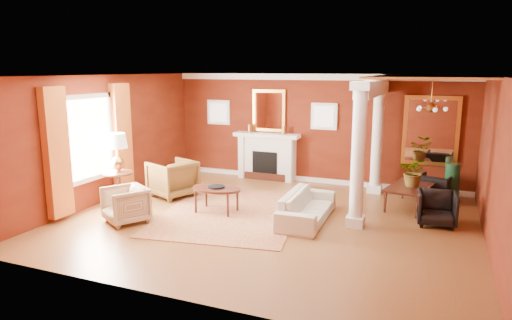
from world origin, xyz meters
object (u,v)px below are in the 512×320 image
at_px(dining_table, 411,190).
at_px(sofa, 307,202).
at_px(armchair_leopard, 172,177).
at_px(side_table, 117,156).
at_px(coffee_table, 216,190).
at_px(armchair_stripe, 125,203).

bearing_deg(dining_table, sofa, 143.98).
bearing_deg(armchair_leopard, side_table, -11.87).
height_order(coffee_table, side_table, side_table).
xyz_separation_m(sofa, side_table, (-4.23, -0.53, 0.73)).
distance_m(sofa, armchair_leopard, 3.54).
xyz_separation_m(armchair_leopard, dining_table, (5.38, 1.17, -0.09)).
distance_m(armchair_leopard, coffee_table, 1.70).
bearing_deg(coffee_table, sofa, 5.31).
xyz_separation_m(armchair_leopard, side_table, (-0.73, -1.06, 0.63)).
bearing_deg(sofa, side_table, 95.70).
height_order(sofa, coffee_table, sofa).
relative_size(armchair_stripe, dining_table, 0.55).
height_order(armchair_leopard, armchair_stripe, armchair_leopard).
xyz_separation_m(armchair_leopard, armchair_stripe, (0.16, -1.98, -0.09)).
bearing_deg(side_table, dining_table, 20.09).
distance_m(sofa, coffee_table, 1.96).
relative_size(side_table, dining_table, 1.14).
height_order(coffee_table, dining_table, dining_table).
bearing_deg(armchair_stripe, sofa, 54.78).
bearing_deg(side_table, armchair_stripe, -45.88).
height_order(sofa, dining_table, dining_table).
bearing_deg(coffee_table, armchair_stripe, -137.37).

